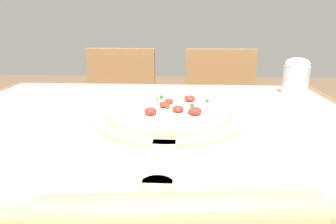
{
  "coord_description": "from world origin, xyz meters",
  "views": [
    {
      "loc": [
        0.1,
        -0.68,
        1.02
      ],
      "look_at": [
        0.06,
        0.0,
        0.81
      ],
      "focal_mm": 32.0,
      "sensor_mm": 36.0,
      "label": 1
    }
  ],
  "objects_px": {
    "chair_right": "(220,120)",
    "pizza": "(169,110)",
    "flour_cup": "(296,76)",
    "pizza_peel": "(168,120)",
    "chair_left": "(119,118)",
    "rolling_pin": "(178,215)"
  },
  "relations": [
    {
      "from": "pizza_peel",
      "to": "pizza",
      "type": "xyz_separation_m",
      "value": [
        0.0,
        0.02,
        0.02
      ]
    },
    {
      "from": "rolling_pin",
      "to": "chair_right",
      "type": "relative_size",
      "value": 0.47
    },
    {
      "from": "pizza_peel",
      "to": "flour_cup",
      "type": "xyz_separation_m",
      "value": [
        0.41,
        0.32,
        0.06
      ]
    },
    {
      "from": "pizza_peel",
      "to": "chair_left",
      "type": "bearing_deg",
      "value": 110.24
    },
    {
      "from": "pizza_peel",
      "to": "chair_left",
      "type": "distance_m",
      "value": 0.96
    },
    {
      "from": "rolling_pin",
      "to": "chair_right",
      "type": "height_order",
      "value": "chair_right"
    },
    {
      "from": "flour_cup",
      "to": "pizza_peel",
      "type": "bearing_deg",
      "value": -142.03
    },
    {
      "from": "chair_left",
      "to": "flour_cup",
      "type": "height_order",
      "value": "flour_cup"
    },
    {
      "from": "rolling_pin",
      "to": "flour_cup",
      "type": "relative_size",
      "value": 3.39
    },
    {
      "from": "pizza_peel",
      "to": "rolling_pin",
      "type": "xyz_separation_m",
      "value": [
        0.03,
        -0.4,
        0.02
      ]
    },
    {
      "from": "pizza_peel",
      "to": "flour_cup",
      "type": "relative_size",
      "value": 4.37
    },
    {
      "from": "pizza_peel",
      "to": "chair_left",
      "type": "xyz_separation_m",
      "value": [
        -0.32,
        0.86,
        -0.29
      ]
    },
    {
      "from": "pizza",
      "to": "flour_cup",
      "type": "bearing_deg",
      "value": 36.38
    },
    {
      "from": "pizza_peel",
      "to": "chair_right",
      "type": "relative_size",
      "value": 0.61
    },
    {
      "from": "pizza_peel",
      "to": "chair_left",
      "type": "relative_size",
      "value": 0.61
    },
    {
      "from": "chair_right",
      "to": "pizza",
      "type": "bearing_deg",
      "value": -106.21
    },
    {
      "from": "chair_left",
      "to": "rolling_pin",
      "type": "bearing_deg",
      "value": -72.45
    },
    {
      "from": "pizza",
      "to": "flour_cup",
      "type": "xyz_separation_m",
      "value": [
        0.41,
        0.3,
        0.04
      ]
    },
    {
      "from": "rolling_pin",
      "to": "chair_left",
      "type": "xyz_separation_m",
      "value": [
        -0.35,
        1.26,
        -0.31
      ]
    },
    {
      "from": "rolling_pin",
      "to": "flour_cup",
      "type": "bearing_deg",
      "value": 62.34
    },
    {
      "from": "chair_left",
      "to": "pizza_peel",
      "type": "bearing_deg",
      "value": -67.76
    },
    {
      "from": "pizza_peel",
      "to": "pizza",
      "type": "bearing_deg",
      "value": 88.74
    }
  ]
}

